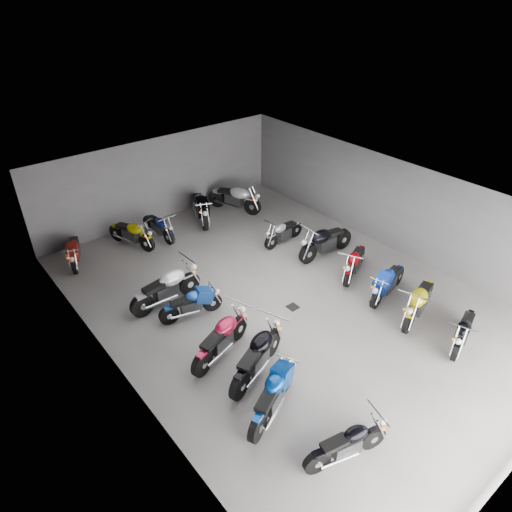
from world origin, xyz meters
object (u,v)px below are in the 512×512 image
at_px(motorcycle_left_d, 221,338).
at_px(motorcycle_back_b, 132,233).
at_px(motorcycle_left_e, 191,304).
at_px(motorcycle_back_d, 201,207).
at_px(motorcycle_right_d, 355,262).
at_px(motorcycle_back_e, 235,198).
at_px(motorcycle_left_c, 257,356).
at_px(motorcycle_back_a, 74,251).
at_px(motorcycle_right_b, 419,301).
at_px(motorcycle_right_a, 464,330).
at_px(motorcycle_back_c, 159,226).
at_px(motorcycle_right_e, 325,241).
at_px(motorcycle_left_f, 167,288).
at_px(motorcycle_left_a, 347,444).
at_px(motorcycle_left_b, 273,395).
at_px(motorcycle_right_c, 388,282).
at_px(motorcycle_right_f, 283,232).
at_px(drain_grate, 293,307).

height_order(motorcycle_left_d, motorcycle_back_b, motorcycle_left_d).
xyz_separation_m(motorcycle_left_e, motorcycle_back_d, (3.44, 4.76, 0.12)).
relative_size(motorcycle_right_d, motorcycle_back_e, 0.86).
height_order(motorcycle_left_c, motorcycle_back_a, motorcycle_left_c).
distance_m(motorcycle_left_d, motorcycle_right_b, 5.63).
xyz_separation_m(motorcycle_right_a, motorcycle_back_c, (-3.37, 10.02, 0.00)).
bearing_deg(motorcycle_left_e, motorcycle_right_a, 54.19).
height_order(motorcycle_right_e, motorcycle_back_a, motorcycle_right_e).
bearing_deg(motorcycle_right_d, motorcycle_left_d, 68.07).
bearing_deg(motorcycle_right_d, motorcycle_left_f, 40.83).
xyz_separation_m(motorcycle_back_b, motorcycle_back_c, (1.02, -0.07, -0.03)).
bearing_deg(motorcycle_left_a, motorcycle_left_b, -153.27).
height_order(motorcycle_left_c, motorcycle_back_d, motorcycle_back_d).
distance_m(motorcycle_left_f, motorcycle_back_b, 3.77).
bearing_deg(motorcycle_left_e, motorcycle_right_c, 72.75).
distance_m(motorcycle_left_c, motorcycle_back_c, 7.56).
xyz_separation_m(motorcycle_right_e, motorcycle_right_f, (-0.52, 1.55, -0.11)).
bearing_deg(motorcycle_back_c, motorcycle_right_f, 132.44).
xyz_separation_m(motorcycle_left_b, motorcycle_left_d, (0.15, 2.17, 0.01)).
xyz_separation_m(motorcycle_right_b, motorcycle_right_e, (0.37, 3.93, 0.01)).
xyz_separation_m(motorcycle_left_c, motorcycle_right_c, (4.99, -0.04, -0.05)).
xyz_separation_m(motorcycle_left_a, motorcycle_back_d, (3.44, 10.50, 0.12)).
relative_size(motorcycle_left_b, motorcycle_left_d, 0.94).
distance_m(motorcycle_left_e, motorcycle_right_d, 5.38).
distance_m(motorcycle_left_d, motorcycle_left_f, 2.72).
relative_size(motorcycle_left_b, motorcycle_right_a, 1.07).
bearing_deg(motorcycle_right_f, motorcycle_left_c, 127.01).
height_order(motorcycle_left_f, motorcycle_right_c, motorcycle_left_f).
relative_size(motorcycle_left_a, motorcycle_back_c, 0.95).
relative_size(motorcycle_right_d, motorcycle_right_e, 0.82).
bearing_deg(drain_grate, motorcycle_back_e, 67.85).
bearing_deg(motorcycle_left_e, motorcycle_back_e, 144.98).
relative_size(motorcycle_left_f, motorcycle_right_d, 1.21).
bearing_deg(motorcycle_left_b, motorcycle_left_a, -12.51).
xyz_separation_m(motorcycle_left_f, motorcycle_back_e, (5.22, 3.64, 0.01)).
bearing_deg(motorcycle_right_d, motorcycle_right_a, 150.99).
bearing_deg(motorcycle_back_e, motorcycle_right_b, 65.21).
height_order(drain_grate, motorcycle_left_d, motorcycle_left_d).
bearing_deg(motorcycle_right_d, motorcycle_right_c, 151.02).
bearing_deg(motorcycle_back_d, motorcycle_right_c, 124.76).
distance_m(motorcycle_right_c, motorcycle_back_b, 8.82).
distance_m(motorcycle_left_e, motorcycle_right_f, 4.99).
relative_size(motorcycle_left_d, motorcycle_back_d, 0.95).
distance_m(motorcycle_right_a, motorcycle_back_d, 10.29).
bearing_deg(motorcycle_right_a, drain_grate, 14.01).
relative_size(motorcycle_left_a, motorcycle_right_b, 0.84).
xyz_separation_m(motorcycle_left_c, motorcycle_left_e, (-0.07, 2.83, -0.11)).
height_order(motorcycle_right_a, motorcycle_right_c, motorcycle_right_c).
relative_size(motorcycle_left_b, motorcycle_right_c, 0.97).
xyz_separation_m(motorcycle_left_d, motorcycle_right_e, (5.52, 1.66, 0.03)).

